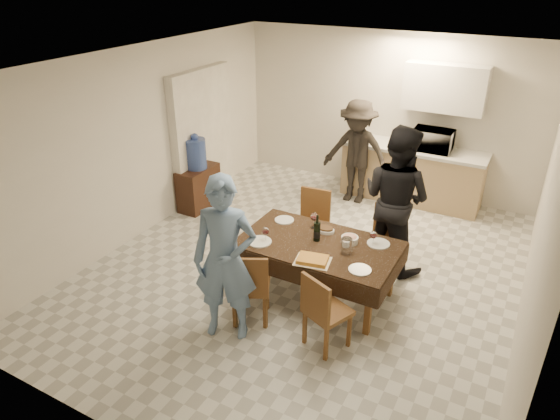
{
  "coord_description": "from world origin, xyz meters",
  "views": [
    {
      "loc": [
        2.28,
        -4.9,
        3.56
      ],
      "look_at": [
        -0.21,
        -0.3,
        0.93
      ],
      "focal_mm": 32.0,
      "sensor_mm": 36.0,
      "label": 1
    }
  ],
  "objects_px": {
    "dining_table": "(319,246)",
    "wine_bottle": "(317,228)",
    "person_kitchen": "(357,152)",
    "water_pitcher": "(347,246)",
    "person_near": "(225,260)",
    "water_jug": "(196,154)",
    "person_far": "(396,199)",
    "savoury_tart": "(313,260)",
    "microwave": "(433,140)",
    "console": "(199,188)"
  },
  "relations": [
    {
      "from": "dining_table",
      "to": "wine_bottle",
      "type": "height_order",
      "value": "wine_bottle"
    },
    {
      "from": "person_kitchen",
      "to": "water_pitcher",
      "type": "bearing_deg",
      "value": -71.52
    },
    {
      "from": "water_pitcher",
      "to": "person_near",
      "type": "xyz_separation_m",
      "value": [
        -0.9,
        -1.0,
        0.11
      ]
    },
    {
      "from": "water_pitcher",
      "to": "person_kitchen",
      "type": "relative_size",
      "value": 0.11
    },
    {
      "from": "water_jug",
      "to": "wine_bottle",
      "type": "height_order",
      "value": "water_jug"
    },
    {
      "from": "person_far",
      "to": "person_kitchen",
      "type": "distance_m",
      "value": 1.95
    },
    {
      "from": "savoury_tart",
      "to": "person_kitchen",
      "type": "distance_m",
      "value": 3.1
    },
    {
      "from": "dining_table",
      "to": "person_near",
      "type": "bearing_deg",
      "value": -117.35
    },
    {
      "from": "person_near",
      "to": "savoury_tart",
      "type": "bearing_deg",
      "value": 24.66
    },
    {
      "from": "dining_table",
      "to": "person_kitchen",
      "type": "relative_size",
      "value": 1.07
    },
    {
      "from": "person_near",
      "to": "person_kitchen",
      "type": "distance_m",
      "value": 3.7
    },
    {
      "from": "dining_table",
      "to": "water_pitcher",
      "type": "xyz_separation_m",
      "value": [
        0.35,
        -0.05,
        0.12
      ]
    },
    {
      "from": "savoury_tart",
      "to": "microwave",
      "type": "xyz_separation_m",
      "value": [
        0.4,
        3.48,
        0.36
      ]
    },
    {
      "from": "dining_table",
      "to": "water_pitcher",
      "type": "bearing_deg",
      "value": -7.84
    },
    {
      "from": "savoury_tart",
      "to": "person_near",
      "type": "xyz_separation_m",
      "value": [
        -0.65,
        -0.67,
        0.17
      ]
    },
    {
      "from": "microwave",
      "to": "person_far",
      "type": "distance_m",
      "value": 2.06
    },
    {
      "from": "console",
      "to": "person_far",
      "type": "distance_m",
      "value": 3.24
    },
    {
      "from": "microwave",
      "to": "person_kitchen",
      "type": "relative_size",
      "value": 0.36
    },
    {
      "from": "water_jug",
      "to": "wine_bottle",
      "type": "relative_size",
      "value": 1.48
    },
    {
      "from": "water_jug",
      "to": "water_pitcher",
      "type": "bearing_deg",
      "value": -23.36
    },
    {
      "from": "console",
      "to": "microwave",
      "type": "relative_size",
      "value": 1.21
    },
    {
      "from": "console",
      "to": "water_jug",
      "type": "xyz_separation_m",
      "value": [
        0.0,
        0.0,
        0.57
      ]
    },
    {
      "from": "dining_table",
      "to": "person_far",
      "type": "height_order",
      "value": "person_far"
    },
    {
      "from": "savoury_tart",
      "to": "microwave",
      "type": "relative_size",
      "value": 0.62
    },
    {
      "from": "console",
      "to": "wine_bottle",
      "type": "bearing_deg",
      "value": -24.7
    },
    {
      "from": "person_kitchen",
      "to": "person_far",
      "type": "bearing_deg",
      "value": -55.44
    },
    {
      "from": "console",
      "to": "person_near",
      "type": "height_order",
      "value": "person_near"
    },
    {
      "from": "water_jug",
      "to": "person_far",
      "type": "height_order",
      "value": "person_far"
    },
    {
      "from": "dining_table",
      "to": "console",
      "type": "relative_size",
      "value": 2.47
    },
    {
      "from": "person_far",
      "to": "wine_bottle",
      "type": "bearing_deg",
      "value": 76.87
    },
    {
      "from": "water_jug",
      "to": "microwave",
      "type": "bearing_deg",
      "value": 30.71
    },
    {
      "from": "dining_table",
      "to": "wine_bottle",
      "type": "bearing_deg",
      "value": 135.29
    },
    {
      "from": "savoury_tart",
      "to": "person_far",
      "type": "distance_m",
      "value": 1.51
    },
    {
      "from": "wine_bottle",
      "to": "person_far",
      "type": "distance_m",
      "value": 1.17
    },
    {
      "from": "console",
      "to": "water_jug",
      "type": "bearing_deg",
      "value": 0.0
    },
    {
      "from": "wine_bottle",
      "to": "savoury_tart",
      "type": "distance_m",
      "value": 0.48
    },
    {
      "from": "console",
      "to": "microwave",
      "type": "bearing_deg",
      "value": 30.71
    },
    {
      "from": "water_jug",
      "to": "person_kitchen",
      "type": "bearing_deg",
      "value": 34.18
    },
    {
      "from": "water_pitcher",
      "to": "water_jug",
      "type": "bearing_deg",
      "value": 156.64
    },
    {
      "from": "dining_table",
      "to": "wine_bottle",
      "type": "distance_m",
      "value": 0.2
    },
    {
      "from": "console",
      "to": "wine_bottle",
      "type": "distance_m",
      "value": 2.89
    },
    {
      "from": "water_pitcher",
      "to": "person_kitchen",
      "type": "height_order",
      "value": "person_kitchen"
    },
    {
      "from": "wine_bottle",
      "to": "microwave",
      "type": "distance_m",
      "value": 3.11
    },
    {
      "from": "wine_bottle",
      "to": "savoury_tart",
      "type": "relative_size",
      "value": 0.86
    },
    {
      "from": "dining_table",
      "to": "wine_bottle",
      "type": "relative_size",
      "value": 5.6
    },
    {
      "from": "wine_bottle",
      "to": "person_kitchen",
      "type": "height_order",
      "value": "person_kitchen"
    },
    {
      "from": "water_jug",
      "to": "person_near",
      "type": "height_order",
      "value": "person_near"
    },
    {
      "from": "water_pitcher",
      "to": "person_near",
      "type": "bearing_deg",
      "value": -131.99
    },
    {
      "from": "dining_table",
      "to": "console",
      "type": "bearing_deg",
      "value": 155.11
    },
    {
      "from": "dining_table",
      "to": "person_kitchen",
      "type": "xyz_separation_m",
      "value": [
        -0.55,
        2.65,
        0.17
      ]
    }
  ]
}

